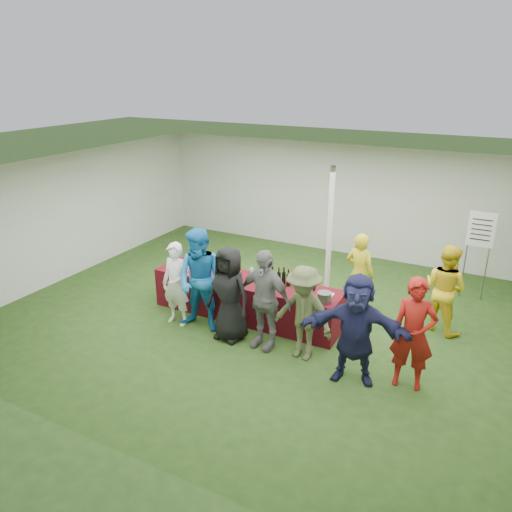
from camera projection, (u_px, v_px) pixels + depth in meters
The scene contains 18 objects.
ground at pixel (278, 319), 9.28m from camera, with size 60.00×60.00×0.00m, color #284719.
tent at pixel (329, 236), 9.58m from camera, with size 10.00×10.00×10.00m.
serving_table at pixel (246, 298), 9.24m from camera, with size 3.60×0.80×0.75m, color #580A11.
wine_bottles at pixel (281, 277), 8.91m from camera, with size 0.69×0.13×0.32m.
wine_glasses at pixel (220, 275), 9.04m from camera, with size 2.78×0.13×0.16m.
water_bottle at pixel (252, 274), 9.11m from camera, with size 0.07×0.07×0.23m.
bar_towel at pixel (326, 295), 8.48m from camera, with size 0.25×0.18×0.03m, color white.
dump_bucket at pixel (324, 297), 8.20m from camera, with size 0.23×0.23×0.18m, color slate.
wine_list_sign at pixel (480, 236), 9.68m from camera, with size 0.50×0.03×1.80m.
staff_pourer at pixel (360, 274), 9.25m from camera, with size 0.58×0.38×1.59m, color gold.
staff_back at pixel (445, 288), 8.64m from camera, with size 0.77×0.60×1.59m, color yellow.
customer_0 at pixel (176, 284), 8.88m from camera, with size 0.56×0.37×1.54m, color white.
customer_1 at pixel (201, 281), 8.63m from camera, with size 0.90×0.70×1.86m, color #1975BA.
customer_2 at pixel (229, 294), 8.35m from camera, with size 0.81×0.53×1.66m, color black.
customer_3 at pixel (264, 299), 8.10m from camera, with size 1.00×0.42×1.71m, color slate.
customer_4 at pixel (303, 313), 7.79m from camera, with size 1.01×0.58×1.57m, color #4B532F.
customer_5 at pixel (356, 329), 7.20m from camera, with size 1.57×0.50×1.70m, color #1D1F47.
customer_6 at pixel (413, 334), 7.06m from camera, with size 0.62×0.41×1.70m, color maroon.
Camera 1 is at (3.51, -7.49, 4.39)m, focal length 35.00 mm.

